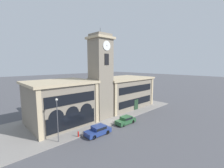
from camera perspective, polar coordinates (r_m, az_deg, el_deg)
ground_plane at (r=30.09m, az=1.79°, el=-14.84°), size 300.00×300.00×0.00m
sidewalk_kerb at (r=35.17m, az=-6.71°, el=-11.40°), size 42.68×14.37×0.15m
clock_tower at (r=31.51m, az=-4.33°, el=2.72°), size 4.52×4.52×18.74m
town_hall_left_wing at (r=30.59m, az=-19.16°, el=-6.63°), size 11.87×10.20×8.33m
town_hall_right_wing at (r=40.84m, az=3.94°, el=-3.01°), size 15.83×10.20×7.97m
parked_car_near at (r=25.62m, az=-5.27°, el=-17.10°), size 4.36×2.05×1.50m
parked_car_mid at (r=29.92m, az=5.24°, el=-13.48°), size 4.23×1.95×1.42m
street_lamp at (r=23.19m, az=-20.15°, el=-10.75°), size 0.36×0.36×6.51m
fire_hydrant at (r=25.31m, az=-12.73°, el=-18.10°), size 0.22×0.22×0.87m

